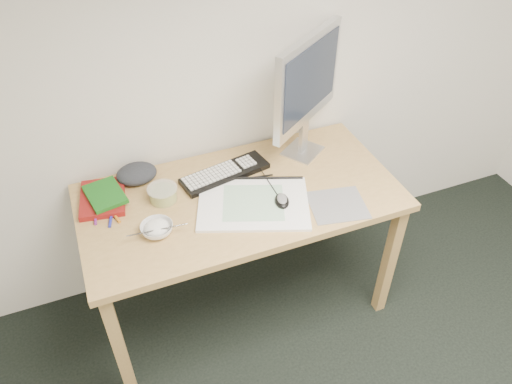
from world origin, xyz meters
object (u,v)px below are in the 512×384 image
at_px(desk, 241,208).
at_px(sketchpad, 253,204).
at_px(monitor, 307,83).
at_px(rice_bowl, 157,229).
at_px(keyboard, 225,173).

distance_m(desk, sketchpad, 0.13).
distance_m(monitor, rice_bowl, 0.91).
xyz_separation_m(desk, keyboard, (-0.02, 0.15, 0.09)).
relative_size(keyboard, rice_bowl, 3.15).
height_order(sketchpad, monitor, monitor).
xyz_separation_m(sketchpad, rice_bowl, (-0.42, -0.01, 0.01)).
relative_size(sketchpad, rice_bowl, 3.59).
bearing_deg(rice_bowl, monitor, 20.17).
bearing_deg(monitor, sketchpad, -178.00).
xyz_separation_m(desk, sketchpad, (0.03, -0.08, 0.09)).
height_order(desk, rice_bowl, rice_bowl).
relative_size(sketchpad, monitor, 0.79).
height_order(desk, keyboard, keyboard).
distance_m(desk, rice_bowl, 0.42).
relative_size(desk, sketchpad, 2.98).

